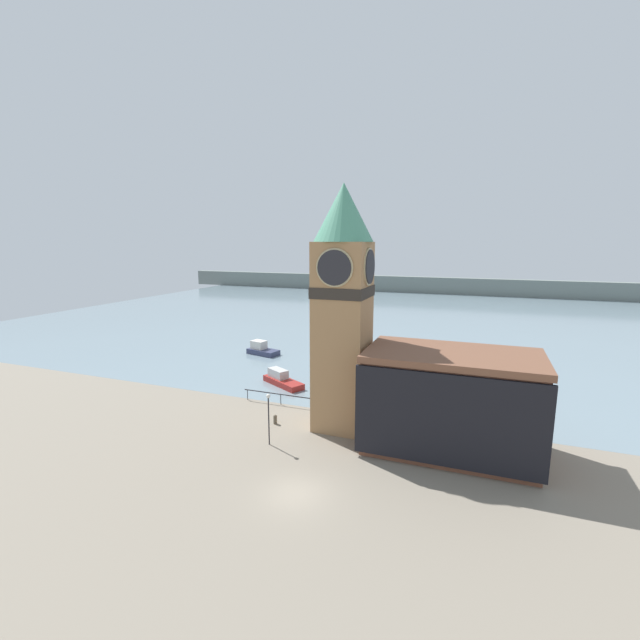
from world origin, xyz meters
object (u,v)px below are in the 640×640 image
at_px(boat_near, 282,379).
at_px(mooring_bollard_near, 275,419).
at_px(pier_building, 450,402).
at_px(clock_tower, 343,303).
at_px(lamp_post, 269,410).
at_px(boat_far, 262,349).

distance_m(boat_near, mooring_bollard_near, 10.56).
relative_size(pier_building, boat_near, 2.24).
distance_m(clock_tower, lamp_post, 10.46).
distance_m(pier_building, mooring_bollard_near, 15.05).
xyz_separation_m(boat_near, lamp_post, (5.39, -13.43, 2.33)).
relative_size(boat_near, mooring_bollard_near, 6.90).
bearing_deg(boat_far, boat_near, -39.06).
relative_size(pier_building, lamp_post, 3.08).
xyz_separation_m(boat_near, mooring_bollard_near, (4.07, -9.74, -0.13)).
distance_m(boat_far, lamp_post, 28.14).
relative_size(boat_far, lamp_post, 1.18).
relative_size(boat_near, boat_far, 1.17).
distance_m(clock_tower, mooring_bollard_near, 11.92).
bearing_deg(lamp_post, boat_far, 119.56).
bearing_deg(boat_far, pier_building, -23.25).
bearing_deg(pier_building, mooring_bollard_near, -177.83).
bearing_deg(mooring_bollard_near, boat_near, 112.66).
bearing_deg(mooring_bollard_near, boat_far, 121.15).
bearing_deg(clock_tower, boat_near, 140.04).
distance_m(pier_building, boat_far, 33.97).
height_order(boat_near, boat_far, boat_far).
bearing_deg(clock_tower, boat_far, 133.54).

